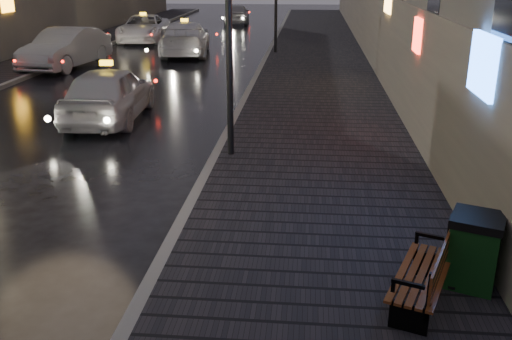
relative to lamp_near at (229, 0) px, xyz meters
The scene contains 13 objects.
ground 7.18m from the lamp_near, 107.14° to the right, with size 120.00×120.00×0.00m, color black.
sidewalk 15.52m from the lamp_near, 82.22° to the left, with size 4.60×58.00×0.15m, color black.
curb 15.39m from the lamp_near, 91.34° to the left, with size 0.20×58.00×0.15m, color slate.
sidewalk_far 18.65m from the lamp_near, 125.12° to the left, with size 2.40×58.00×0.15m, color black.
curb_far 17.95m from the lamp_near, 121.66° to the left, with size 0.20×58.00×0.15m, color slate.
lamp_near is the anchor object (origin of this frame).
bench 7.23m from the lamp_near, 60.49° to the right, with size 1.10×1.72×0.83m.
trash_bin 7.14m from the lamp_near, 52.94° to the right, with size 0.85×0.85×1.00m.
taxi_near 5.71m from the lamp_near, 140.73° to the left, with size 1.84×4.57×1.56m, color #BBBBC2.
car_left_mid 14.63m from the lamp_near, 126.96° to the left, with size 1.76×5.05×1.66m, color gray.
taxi_mid 16.44m from the lamp_near, 105.67° to the left, with size 2.24×5.52×1.60m, color white.
taxi_far 22.15m from the lamp_near, 110.90° to the left, with size 2.47×5.36×1.49m, color white.
car_far 31.48m from the lamp_near, 97.01° to the left, with size 1.74×4.32×1.47m, color #A1A2AA.
Camera 1 is at (3.58, -6.15, 4.19)m, focal length 40.00 mm.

